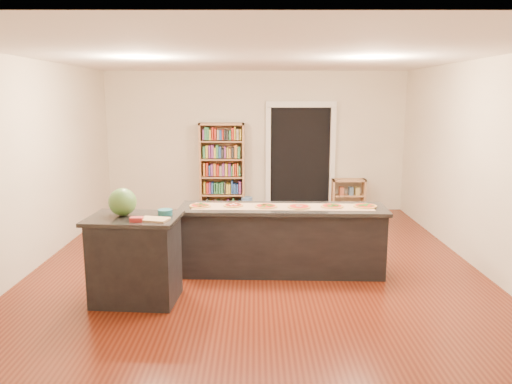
{
  "coord_description": "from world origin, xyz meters",
  "views": [
    {
      "loc": [
        -0.01,
        -6.58,
        2.3
      ],
      "look_at": [
        0.0,
        0.2,
        1.0
      ],
      "focal_mm": 35.0,
      "sensor_mm": 36.0,
      "label": 1
    }
  ],
  "objects_px": {
    "bookshelf": "(222,168)",
    "waste_bin": "(247,205)",
    "low_shelf": "(348,195)",
    "kitchen_island": "(282,239)",
    "watermelon": "(122,202)",
    "side_counter": "(136,259)"
  },
  "relations": [
    {
      "from": "low_shelf",
      "to": "side_counter",
      "type": "bearing_deg",
      "value": -125.73
    },
    {
      "from": "bookshelf",
      "to": "waste_bin",
      "type": "bearing_deg",
      "value": -14.63
    },
    {
      "from": "waste_bin",
      "to": "watermelon",
      "type": "distance_m",
      "value": 4.61
    },
    {
      "from": "side_counter",
      "to": "waste_bin",
      "type": "xyz_separation_m",
      "value": [
        1.19,
        4.35,
        -0.34
      ]
    },
    {
      "from": "watermelon",
      "to": "kitchen_island",
      "type": "bearing_deg",
      "value": 26.23
    },
    {
      "from": "low_shelf",
      "to": "bookshelf",
      "type": "bearing_deg",
      "value": -179.65
    },
    {
      "from": "bookshelf",
      "to": "watermelon",
      "type": "height_order",
      "value": "bookshelf"
    },
    {
      "from": "waste_bin",
      "to": "kitchen_island",
      "type": "bearing_deg",
      "value": -81.25
    },
    {
      "from": "waste_bin",
      "to": "side_counter",
      "type": "bearing_deg",
      "value": -105.23
    },
    {
      "from": "watermelon",
      "to": "side_counter",
      "type": "bearing_deg",
      "value": -19.63
    },
    {
      "from": "side_counter",
      "to": "bookshelf",
      "type": "relative_size",
      "value": 0.56
    },
    {
      "from": "waste_bin",
      "to": "bookshelf",
      "type": "bearing_deg",
      "value": 165.37
    },
    {
      "from": "side_counter",
      "to": "waste_bin",
      "type": "bearing_deg",
      "value": 79.25
    },
    {
      "from": "waste_bin",
      "to": "watermelon",
      "type": "xyz_separation_m",
      "value": [
        -1.31,
        -4.31,
        0.98
      ]
    },
    {
      "from": "side_counter",
      "to": "bookshelf",
      "type": "bearing_deg",
      "value": 85.7
    },
    {
      "from": "bookshelf",
      "to": "waste_bin",
      "type": "distance_m",
      "value": 0.89
    },
    {
      "from": "side_counter",
      "to": "bookshelf",
      "type": "height_order",
      "value": "bookshelf"
    },
    {
      "from": "kitchen_island",
      "to": "waste_bin",
      "type": "relative_size",
      "value": 8.2
    },
    {
      "from": "low_shelf",
      "to": "watermelon",
      "type": "relative_size",
      "value": 2.16
    },
    {
      "from": "low_shelf",
      "to": "kitchen_island",
      "type": "bearing_deg",
      "value": -113.28
    },
    {
      "from": "bookshelf",
      "to": "low_shelf",
      "type": "bearing_deg",
      "value": 0.35
    },
    {
      "from": "kitchen_island",
      "to": "bookshelf",
      "type": "relative_size",
      "value": 1.5
    }
  ]
}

